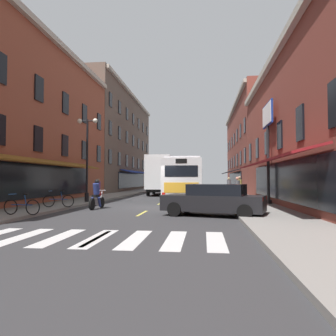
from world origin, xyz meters
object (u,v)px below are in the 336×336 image
at_px(bicycle_mid, 58,200).
at_px(pedestrian_mid, 229,186).
at_px(sedan_mid, 169,187).
at_px(pedestrian_near, 98,188).
at_px(street_lamp_twin, 87,156).
at_px(sedan_near, 214,200).
at_px(pedestrian_rear, 240,187).
at_px(bicycle_near, 22,206).
at_px(transit_bus, 185,179).
at_px(box_truck, 161,175).
at_px(motorcycle_rider, 97,196).
at_px(pedestrian_far, 237,189).
at_px(billboard_sign, 268,128).

bearing_deg(bicycle_mid, pedestrian_mid, 53.75).
bearing_deg(sedan_mid, pedestrian_near, -103.72).
height_order(sedan_mid, street_lamp_twin, street_lamp_twin).
bearing_deg(pedestrian_near, sedan_near, 7.38).
distance_m(sedan_near, pedestrian_rear, 9.81).
bearing_deg(sedan_mid, bicycle_near, -95.80).
distance_m(sedan_mid, pedestrian_rear, 20.14).
bearing_deg(sedan_mid, transit_bus, -79.53).
xyz_separation_m(box_truck, bicycle_mid, (-3.37, -16.50, -1.58)).
relative_size(sedan_near, pedestrian_mid, 2.80).
distance_m(bicycle_near, pedestrian_rear, 15.33).
xyz_separation_m(box_truck, pedestrian_near, (-4.31, -7.36, -1.11)).
bearing_deg(bicycle_near, motorcycle_rider, 68.57).
xyz_separation_m(transit_bus, sedan_mid, (-3.21, 17.36, -0.98)).
bearing_deg(pedestrian_rear, sedan_near, -62.38).
bearing_deg(pedestrian_mid, pedestrian_near, 82.16).
xyz_separation_m(bicycle_mid, pedestrian_rear, (10.57, 7.49, 0.55)).
bearing_deg(bicycle_mid, box_truck, 78.44).
height_order(bicycle_mid, pedestrian_rear, pedestrian_rear).
xyz_separation_m(sedan_near, bicycle_mid, (-8.36, 2.07, -0.23)).
bearing_deg(sedan_mid, motorcycle_rider, -92.91).
bearing_deg(bicycle_mid, motorcycle_rider, 19.08).
bearing_deg(pedestrian_far, motorcycle_rider, 33.88).
height_order(transit_bus, pedestrian_mid, transit_bus).
relative_size(motorcycle_rider, bicycle_near, 1.21).
relative_size(bicycle_mid, pedestrian_mid, 0.99).
bearing_deg(transit_bus, bicycle_near, -116.31).
relative_size(transit_bus, pedestrian_far, 6.98).
height_order(sedan_mid, pedestrian_far, pedestrian_far).
relative_size(box_truck, bicycle_near, 4.51).
relative_size(sedan_mid, pedestrian_far, 2.74).
xyz_separation_m(bicycle_near, pedestrian_near, (-1.13, 12.92, 0.47)).
distance_m(pedestrian_near, pedestrian_mid, 12.27).
relative_size(billboard_sign, pedestrian_far, 3.74).
bearing_deg(motorcycle_rider, sedan_near, -23.13).
height_order(billboard_sign, pedestrian_far, billboard_sign).
distance_m(billboard_sign, box_truck, 15.45).
bearing_deg(transit_bus, sedan_near, -80.07).
bearing_deg(pedestrian_rear, sedan_mid, 151.96).
relative_size(billboard_sign, sedan_mid, 1.37).
height_order(sedan_near, sedan_mid, sedan_near).
distance_m(motorcycle_rider, pedestrian_far, 9.79).
xyz_separation_m(sedan_near, street_lamp_twin, (-8.34, 6.19, 2.54)).
xyz_separation_m(pedestrian_mid, street_lamp_twin, (-10.28, -9.94, 2.25)).
xyz_separation_m(transit_bus, street_lamp_twin, (-6.43, -4.76, 1.61)).
xyz_separation_m(box_truck, sedan_mid, (-0.13, 9.74, -1.41)).
height_order(billboard_sign, box_truck, billboard_sign).
height_order(bicycle_near, street_lamp_twin, street_lamp_twin).
bearing_deg(box_truck, pedestrian_mid, -19.44).
bearing_deg(billboard_sign, bicycle_mid, -161.60).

